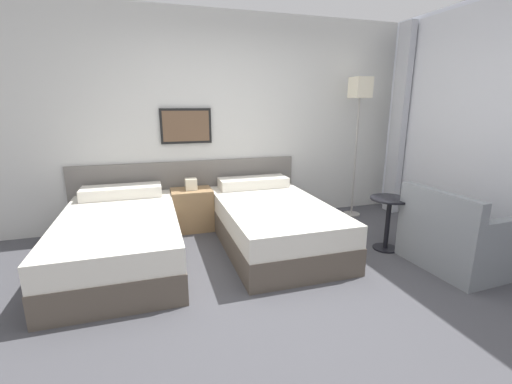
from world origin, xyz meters
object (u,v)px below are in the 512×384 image
object	(u,v)px
nightstand	(192,209)
armchair	(457,240)
bed_near_door	(120,238)
bed_near_window	(272,222)
side_table	(389,214)
floor_lamp	(360,100)

from	to	relation	value
nightstand	armchair	xyz separation A→B (m)	(2.35, -1.82, -0.00)
bed_near_door	armchair	world-z (taller)	armchair
bed_near_door	armchair	bearing A→B (deg)	-18.90
bed_near_door	nightstand	world-z (taller)	nightstand
armchair	bed_near_window	bearing A→B (deg)	52.13
nightstand	armchair	bearing A→B (deg)	-37.79
bed_near_door	bed_near_window	size ratio (longest dim) A/B	1.00
nightstand	bed_near_door	bearing A→B (deg)	-137.75
side_table	armchair	size ratio (longest dim) A/B	0.64
side_table	armchair	xyz separation A→B (m)	(0.38, -0.55, -0.13)
bed_near_door	armchair	xyz separation A→B (m)	(3.16, -1.08, 0.01)
side_table	armchair	bearing A→B (deg)	-55.59
bed_near_door	floor_lamp	size ratio (longest dim) A/B	1.03
floor_lamp	armchair	world-z (taller)	floor_lamp
nightstand	floor_lamp	world-z (taller)	floor_lamp
nightstand	bed_near_window	bearing A→B (deg)	-42.25
bed_near_window	armchair	xyz separation A→B (m)	(1.53, -1.08, 0.01)
bed_near_window	floor_lamp	size ratio (longest dim) A/B	1.03
nightstand	side_table	bearing A→B (deg)	-32.78
nightstand	floor_lamp	xyz separation A→B (m)	(2.29, -0.08, 1.35)
nightstand	floor_lamp	bearing A→B (deg)	-2.03
bed_near_window	side_table	xyz separation A→B (m)	(1.16, -0.53, 0.15)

